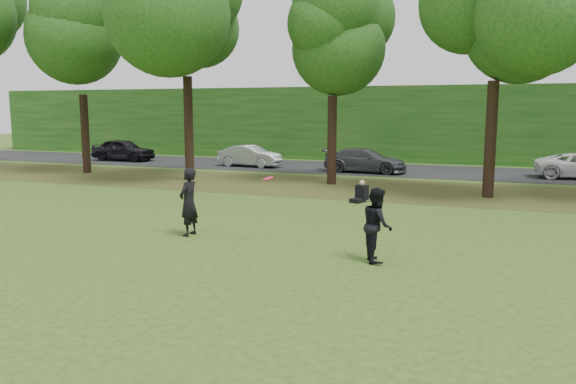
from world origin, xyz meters
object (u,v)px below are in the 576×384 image
object	(u,v)px
player_left	(189,202)
frisbee	(268,178)
seated_person	(361,194)
player_right	(377,225)

from	to	relation	value
player_left	frisbee	xyz separation A→B (m)	(2.47, -0.13, 0.79)
seated_person	player_right	bearing A→B (deg)	-53.09
player_left	player_right	size ratio (longest dim) A/B	1.10
player_left	seated_person	bearing A→B (deg)	158.54
player_right	frisbee	world-z (taller)	frisbee
player_right	seated_person	bearing A→B (deg)	-4.87
player_right	seated_person	size ratio (longest dim) A/B	2.10
seated_person	player_left	bearing A→B (deg)	-92.49
player_left	frisbee	world-z (taller)	player_left
player_right	frisbee	bearing A→B (deg)	57.00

